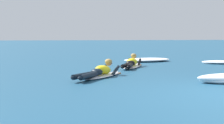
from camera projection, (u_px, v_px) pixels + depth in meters
The scene contains 5 objects.
ground_plane at pixel (130, 60), 16.56m from camera, with size 120.00×120.00×0.00m, color navy.
surfer_near at pixel (100, 72), 9.63m from camera, with size 1.78×2.36×0.54m.
surfer_far at pixel (131, 64), 12.56m from camera, with size 1.35×2.45×0.54m.
whitewater_front at pixel (219, 62), 14.14m from camera, with size 1.60×1.20×0.14m.
whitewater_mid_left at pixel (147, 60), 15.26m from camera, with size 2.45×1.60×0.17m.
Camera 1 is at (-3.56, -6.15, 1.21)m, focal length 54.07 mm.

